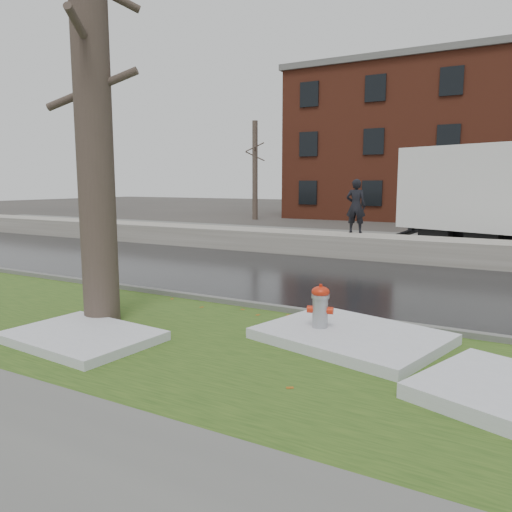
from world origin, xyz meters
The scene contains 14 objects.
ground centered at (0.00, 0.00, 0.00)m, with size 120.00×120.00×0.00m, color #47423D.
verge centered at (0.00, -1.25, 0.02)m, with size 60.00×4.50×0.04m, color #254517.
road centered at (0.00, 4.50, 0.01)m, with size 60.00×7.00×0.03m, color black.
parking_lot centered at (0.00, 13.00, 0.01)m, with size 60.00×9.00×0.03m, color slate.
curb centered at (0.00, 1.00, 0.07)m, with size 60.00×0.15×0.14m, color slate.
snowbank centered at (0.00, 8.70, 0.38)m, with size 60.00×1.60×0.75m, color #AEA99F.
brick_building centered at (2.00, 30.00, 5.00)m, with size 26.00×12.00×10.00m, color brown.
bg_tree_left centered at (-12.00, 22.00, 3.33)m, with size 1.40×1.62×6.50m.
bg_tree_center centered at (-6.00, 26.00, 3.33)m, with size 1.40×1.62×6.50m.
fire_hydrant centered at (1.76, -0.14, 0.49)m, with size 0.42×0.38×0.85m.
tree centered at (-1.92, -1.18, 3.90)m, with size 1.51×1.72×7.67m.
worker centered at (-0.81, 9.30, 1.67)m, with size 0.67×0.44×1.84m, color black.
snow_patch_near centered at (2.27, -0.10, 0.12)m, with size 2.60×2.00×0.16m, color silver.
snow_patch_far centered at (-1.35, -2.13, 0.11)m, with size 2.20×1.60×0.14m, color silver.
Camera 1 is at (4.63, -7.27, 2.46)m, focal length 35.00 mm.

